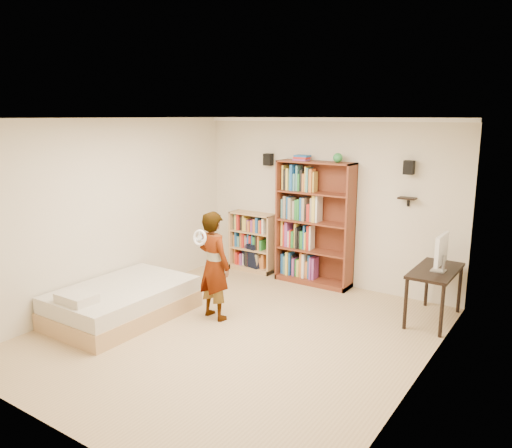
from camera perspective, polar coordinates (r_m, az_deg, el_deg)
The scene contains 14 objects.
ground at distance 6.53m, azimuth -2.31°, elevation -12.41°, with size 4.50×5.00×0.01m, color tan.
room_shell at distance 6.02m, azimuth -2.45°, elevation 3.02°, with size 4.52×5.02×2.71m.
crown_molding at distance 5.94m, azimuth -2.53°, elevation 11.70°, with size 4.50×5.00×0.06m.
speaker_left at distance 8.54m, azimuth 1.41°, elevation 7.38°, with size 0.14×0.12×0.20m, color black.
speaker_right at distance 7.54m, azimuth 17.08°, elevation 6.20°, with size 0.14×0.12×0.20m, color black.
wall_shelf at distance 7.60m, azimuth 16.89°, elevation 2.83°, with size 0.25×0.16×0.03m, color black.
tall_bookshelf at distance 8.15m, azimuth 6.69°, elevation 0.02°, with size 1.28×0.37×2.02m, color brown, non-canonical shape.
low_bookshelf at distance 8.90m, azimuth -0.37°, elevation -2.06°, with size 0.84×0.32×1.05m, color tan, non-canonical shape.
computer_desk at distance 7.21m, azimuth 19.65°, elevation -7.64°, with size 0.53×1.06×0.72m, color black, non-canonical shape.
imac at distance 6.95m, azimuth 20.25°, elevation -3.12°, with size 0.10×0.50×0.50m, color white, non-canonical shape.
daybed at distance 7.15m, azimuth -15.04°, elevation -8.16°, with size 1.24×1.91×0.56m, color beige, non-canonical shape.
person at distance 6.79m, azimuth -4.83°, elevation -4.74°, with size 0.54×0.36×1.49m, color black.
wii_wheel at distance 6.46m, azimuth -6.44°, elevation -1.57°, with size 0.21×0.21×0.04m, color white.
navy_bag at distance 8.96m, azimuth -0.38°, elevation -3.79°, with size 0.37×0.24×0.50m, color black, non-canonical shape.
Camera 1 is at (3.52, -4.78, 2.73)m, focal length 35.00 mm.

